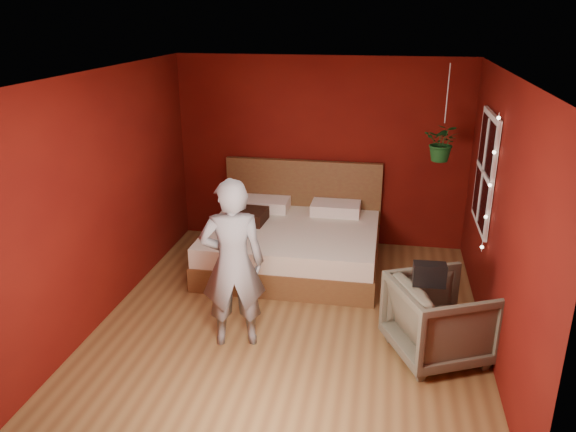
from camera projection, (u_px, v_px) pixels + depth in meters
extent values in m
plane|color=olive|center=(292.00, 317.00, 6.11)|extent=(4.50, 4.50, 0.00)
cube|color=#63110A|center=(321.00, 152.00, 7.75)|extent=(4.00, 0.02, 2.60)
cube|color=#63110A|center=(232.00, 318.00, 3.58)|extent=(4.00, 0.02, 2.60)
cube|color=#63110A|center=(108.00, 194.00, 6.00)|extent=(0.02, 4.50, 2.60)
cube|color=#63110A|center=(501.00, 217.00, 5.33)|extent=(0.02, 4.50, 2.60)
cube|color=silver|center=(293.00, 72.00, 5.21)|extent=(4.00, 4.50, 0.02)
cube|color=white|center=(485.00, 171.00, 6.09)|extent=(0.04, 0.97, 1.27)
cube|color=black|center=(484.00, 171.00, 6.10)|extent=(0.02, 0.85, 1.15)
cube|color=white|center=(483.00, 171.00, 6.10)|extent=(0.03, 0.05, 1.15)
cube|color=white|center=(483.00, 171.00, 6.10)|extent=(0.03, 0.85, 0.05)
cylinder|color=silver|center=(490.00, 185.00, 5.61)|extent=(0.01, 0.01, 1.45)
sphere|color=#FFF2CC|center=(482.00, 247.00, 5.85)|extent=(0.04, 0.04, 0.04)
sphere|color=#FFF2CC|center=(486.00, 217.00, 5.73)|extent=(0.04, 0.04, 0.04)
sphere|color=#FFF2CC|center=(490.00, 185.00, 5.61)|extent=(0.04, 0.04, 0.04)
sphere|color=#FFF2CC|center=(494.00, 152.00, 5.50)|extent=(0.04, 0.04, 0.04)
sphere|color=#FFF2CC|center=(499.00, 118.00, 5.38)|extent=(0.04, 0.04, 0.04)
cube|color=brown|center=(292.00, 256.00, 7.27)|extent=(2.18, 1.85, 0.31)
cube|color=silver|center=(292.00, 236.00, 7.18)|extent=(2.14, 1.82, 0.24)
cube|color=brown|center=(303.00, 202.00, 7.93)|extent=(2.18, 0.09, 1.20)
cube|color=white|center=(265.00, 204.00, 7.77)|extent=(0.65, 0.41, 0.15)
cube|color=white|center=(336.00, 208.00, 7.60)|extent=(0.65, 0.41, 0.15)
imported|color=gray|center=(233.00, 264.00, 5.38)|extent=(0.71, 0.57, 1.72)
imported|color=#6A6853|center=(440.00, 319.00, 5.32)|extent=(1.14, 1.13, 0.79)
cube|color=black|center=(429.00, 274.00, 5.09)|extent=(0.30, 0.16, 0.21)
cube|color=#321810|center=(248.00, 216.00, 7.31)|extent=(0.48, 0.48, 0.16)
cylinder|color=silver|center=(447.00, 94.00, 6.28)|extent=(0.01, 0.01, 0.66)
imported|color=#164F18|center=(443.00, 142.00, 6.47)|extent=(0.49, 0.45, 0.45)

